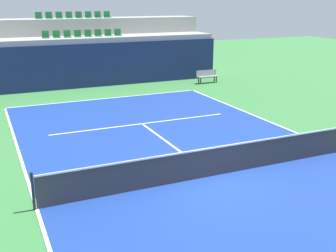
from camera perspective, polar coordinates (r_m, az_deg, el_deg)
The scene contains 13 objects.
ground_plane at distance 13.59m, azimuth 6.16°, elevation -6.74°, with size 80.00×80.00×0.00m, color #387A3D.
court_surface at distance 13.59m, azimuth 6.16°, elevation -6.72°, with size 11.00×24.00×0.01m, color navy.
baseline_far at distance 24.15m, azimuth -8.24°, elevation 3.72°, with size 11.00×0.10×0.00m, color white.
sideline_left at distance 12.02m, azimuth -17.34°, elevation -10.68°, with size 0.10×24.00×0.00m, color white.
service_line_far at distance 19.04m, azimuth -3.54°, elevation 0.31°, with size 8.26×0.10×0.00m, color white.
centre_service_line at distance 16.23m, azimuth 0.48°, elevation -2.61°, with size 0.10×6.40×0.00m, color white.
back_wall at distance 27.32m, azimuth -10.50°, elevation 8.05°, with size 17.74×0.30×2.76m, color navy.
stands_tier_lower at distance 28.60m, azimuth -11.18°, elevation 8.70°, with size 17.74×2.40×3.06m, color #9E9E99.
stands_tier_upper at distance 30.86m, azimuth -12.29°, elevation 10.23°, with size 17.74×2.40×4.15m, color #9E9E99.
seating_row_lower at distance 28.51m, azimuth -11.42°, elevation 12.01°, with size 5.18×0.44×0.44m.
seating_row_upper at distance 30.79m, azimuth -12.59°, elevation 14.30°, with size 5.18×0.44×0.44m.
tennis_net at distance 13.40m, azimuth 6.23°, elevation -4.74°, with size 11.08×0.08×1.07m.
player_bench at distance 28.52m, azimuth 5.32°, elevation 6.84°, with size 1.50×0.40×0.85m.
Camera 1 is at (-6.40, -10.70, 5.41)m, focal length 45.03 mm.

